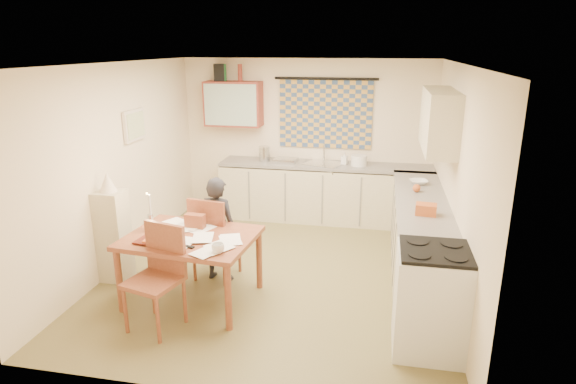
% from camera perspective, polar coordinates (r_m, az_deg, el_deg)
% --- Properties ---
extents(floor, '(4.00, 4.50, 0.02)m').
position_cam_1_polar(floor, '(6.06, -1.28, -9.44)').
color(floor, brown).
rests_on(floor, ground).
extents(ceiling, '(4.00, 4.50, 0.02)m').
position_cam_1_polar(ceiling, '(5.43, -1.46, 15.10)').
color(ceiling, white).
rests_on(ceiling, floor).
extents(wall_back, '(4.00, 0.02, 2.50)m').
position_cam_1_polar(wall_back, '(7.79, 2.22, 6.35)').
color(wall_back, beige).
rests_on(wall_back, floor).
extents(wall_front, '(4.00, 0.02, 2.50)m').
position_cam_1_polar(wall_front, '(3.56, -9.23, -7.10)').
color(wall_front, beige).
rests_on(wall_front, floor).
extents(wall_left, '(0.02, 4.50, 2.50)m').
position_cam_1_polar(wall_left, '(6.35, -19.41, 2.92)').
color(wall_left, beige).
rests_on(wall_left, floor).
extents(wall_right, '(0.02, 4.50, 2.50)m').
position_cam_1_polar(wall_right, '(5.56, 19.32, 1.00)').
color(wall_right, beige).
rests_on(wall_right, floor).
extents(window_blind, '(1.45, 0.03, 1.05)m').
position_cam_1_polar(window_blind, '(7.64, 4.45, 9.15)').
color(window_blind, '#344D77').
rests_on(window_blind, wall_back).
extents(curtain_rod, '(1.60, 0.04, 0.04)m').
position_cam_1_polar(curtain_rod, '(7.57, 4.53, 13.25)').
color(curtain_rod, black).
rests_on(curtain_rod, wall_back).
extents(wall_cabinet, '(0.90, 0.34, 0.70)m').
position_cam_1_polar(wall_cabinet, '(7.79, -6.48, 10.35)').
color(wall_cabinet, maroon).
rests_on(wall_cabinet, wall_back).
extents(wall_cabinet_glass, '(0.84, 0.02, 0.64)m').
position_cam_1_polar(wall_cabinet_glass, '(7.63, -6.86, 10.20)').
color(wall_cabinet_glass, '#99B2A5').
rests_on(wall_cabinet_glass, wall_back).
extents(upper_cabinet_right, '(0.34, 1.30, 0.70)m').
position_cam_1_polar(upper_cabinet_right, '(5.95, 17.47, 8.11)').
color(upper_cabinet_right, '#C0B58F').
rests_on(upper_cabinet_right, wall_right).
extents(framed_print, '(0.04, 0.50, 0.40)m').
position_cam_1_polar(framed_print, '(6.58, -17.76, 7.56)').
color(framed_print, beige).
rests_on(framed_print, wall_left).
extents(print_canvas, '(0.01, 0.42, 0.32)m').
position_cam_1_polar(print_canvas, '(6.57, -17.57, 7.56)').
color(print_canvas, white).
rests_on(print_canvas, wall_left).
extents(counter_back, '(3.30, 0.62, 0.92)m').
position_cam_1_polar(counter_back, '(7.63, 4.36, -0.08)').
color(counter_back, '#C0B58F').
rests_on(counter_back, floor).
extents(counter_right, '(0.62, 2.95, 0.92)m').
position_cam_1_polar(counter_right, '(6.06, 15.30, -5.30)').
color(counter_right, '#C0B58F').
rests_on(counter_right, floor).
extents(stove, '(0.64, 0.64, 0.99)m').
position_cam_1_polar(stove, '(4.62, 16.60, -12.18)').
color(stove, white).
rests_on(stove, floor).
extents(sink, '(0.67, 0.61, 0.10)m').
position_cam_1_polar(sink, '(7.52, 4.24, 3.05)').
color(sink, silver).
rests_on(sink, counter_back).
extents(tap, '(0.03, 0.03, 0.28)m').
position_cam_1_polar(tap, '(7.66, 4.30, 4.68)').
color(tap, silver).
rests_on(tap, counter_back).
extents(dish_rack, '(0.37, 0.32, 0.06)m').
position_cam_1_polar(dish_rack, '(7.60, -0.28, 3.78)').
color(dish_rack, silver).
rests_on(dish_rack, counter_back).
extents(kettle, '(0.22, 0.22, 0.24)m').
position_cam_1_polar(kettle, '(7.65, -2.80, 4.54)').
color(kettle, silver).
rests_on(kettle, counter_back).
extents(mixing_bowl, '(0.25, 0.25, 0.16)m').
position_cam_1_polar(mixing_bowl, '(7.45, 8.39, 3.72)').
color(mixing_bowl, white).
rests_on(mixing_bowl, counter_back).
extents(soap_bottle, '(0.12, 0.12, 0.19)m').
position_cam_1_polar(soap_bottle, '(7.51, 6.70, 4.01)').
color(soap_bottle, white).
rests_on(soap_bottle, counter_back).
extents(bowl, '(0.35, 0.35, 0.06)m').
position_cam_1_polar(bowl, '(6.62, 15.22, 1.16)').
color(bowl, white).
rests_on(bowl, counter_right).
extents(orange_bag, '(0.24, 0.18, 0.12)m').
position_cam_1_polar(orange_bag, '(5.45, 16.04, -1.99)').
color(orange_bag, '#BE5724').
rests_on(orange_bag, counter_right).
extents(fruit_orange, '(0.10, 0.10, 0.10)m').
position_cam_1_polar(fruit_orange, '(6.26, 14.99, 0.45)').
color(fruit_orange, '#BE5724').
rests_on(fruit_orange, counter_right).
extents(speaker, '(0.21, 0.24, 0.26)m').
position_cam_1_polar(speaker, '(7.82, -8.17, 13.85)').
color(speaker, black).
rests_on(speaker, wall_cabinet).
extents(bottle_green, '(0.09, 0.09, 0.26)m').
position_cam_1_polar(bottle_green, '(7.79, -7.58, 13.86)').
color(bottle_green, '#195926').
rests_on(bottle_green, wall_cabinet).
extents(bottle_brown, '(0.08, 0.08, 0.26)m').
position_cam_1_polar(bottle_brown, '(7.71, -5.70, 13.89)').
color(bottle_brown, maroon).
rests_on(bottle_brown, wall_cabinet).
extents(dining_table, '(1.42, 1.13, 0.75)m').
position_cam_1_polar(dining_table, '(5.39, -11.26, -8.76)').
color(dining_table, brown).
rests_on(dining_table, floor).
extents(chair_far, '(0.54, 0.54, 1.03)m').
position_cam_1_polar(chair_far, '(5.86, -8.50, -7.07)').
color(chair_far, brown).
rests_on(chair_far, floor).
extents(chair_near, '(0.57, 0.57, 1.03)m').
position_cam_1_polar(chair_near, '(5.00, -15.33, -11.97)').
color(chair_near, brown).
rests_on(chair_near, floor).
extents(person, '(0.55, 0.44, 1.27)m').
position_cam_1_polar(person, '(5.69, -8.30, -4.39)').
color(person, black).
rests_on(person, floor).
extents(shelf_stand, '(0.32, 0.30, 1.10)m').
position_cam_1_polar(shelf_stand, '(6.02, -19.96, -4.93)').
color(shelf_stand, '#C0B58F').
rests_on(shelf_stand, floor).
extents(lampshade, '(0.20, 0.20, 0.22)m').
position_cam_1_polar(lampshade, '(5.81, -20.61, 1.10)').
color(lampshade, beige).
rests_on(lampshade, shelf_stand).
extents(letter_rack, '(0.23, 0.11, 0.16)m').
position_cam_1_polar(letter_rack, '(5.42, -10.96, -3.40)').
color(letter_rack, brown).
rests_on(letter_rack, dining_table).
extents(mug, '(0.18, 0.18, 0.10)m').
position_cam_1_polar(mug, '(4.76, -8.29, -6.63)').
color(mug, white).
rests_on(mug, dining_table).
extents(magazine, '(0.24, 0.29, 0.02)m').
position_cam_1_polar(magazine, '(5.26, -17.29, -5.35)').
color(magazine, maroon).
rests_on(magazine, dining_table).
extents(book, '(0.42, 0.44, 0.02)m').
position_cam_1_polar(book, '(5.36, -15.69, -4.77)').
color(book, '#BE5724').
rests_on(book, dining_table).
extents(orange_box, '(0.12, 0.08, 0.04)m').
position_cam_1_polar(orange_box, '(5.12, -16.11, -5.72)').
color(orange_box, '#BE5724').
rests_on(orange_box, dining_table).
extents(eyeglasses, '(0.14, 0.07, 0.02)m').
position_cam_1_polar(eyeglasses, '(4.95, -11.76, -6.37)').
color(eyeglasses, black).
rests_on(eyeglasses, dining_table).
extents(candle_holder, '(0.08, 0.08, 0.18)m').
position_cam_1_polar(candle_holder, '(5.47, -15.96, -3.46)').
color(candle_holder, silver).
rests_on(candle_holder, dining_table).
extents(candle, '(0.03, 0.03, 0.22)m').
position_cam_1_polar(candle, '(5.42, -16.07, -1.41)').
color(candle, white).
rests_on(candle, dining_table).
extents(candle_flame, '(0.02, 0.02, 0.02)m').
position_cam_1_polar(candle_flame, '(5.38, -16.39, -0.20)').
color(candle_flame, '#FFCC66').
rests_on(candle_flame, dining_table).
extents(papers, '(1.13, 1.05, 0.02)m').
position_cam_1_polar(papers, '(5.18, -10.46, -5.17)').
color(papers, white).
rests_on(papers, dining_table).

